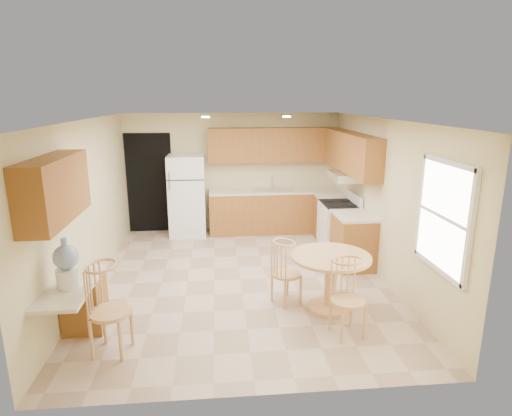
{
  "coord_description": "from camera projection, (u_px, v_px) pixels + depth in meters",
  "views": [
    {
      "loc": [
        -0.33,
        -6.3,
        2.82
      ],
      "look_at": [
        0.28,
        0.3,
        1.09
      ],
      "focal_mm": 30.0,
      "sensor_mm": 36.0,
      "label": 1
    }
  ],
  "objects": [
    {
      "name": "floor",
      "position": [
        240.0,
        279.0,
        6.81
      ],
      "size": [
        5.5,
        5.5,
        0.0
      ],
      "primitive_type": "plane",
      "color": "tan",
      "rests_on": "ground"
    },
    {
      "name": "ceiling",
      "position": [
        239.0,
        120.0,
        6.18
      ],
      "size": [
        4.5,
        5.5,
        0.02
      ],
      "primitive_type": "cube",
      "color": "white",
      "rests_on": "wall_back"
    },
    {
      "name": "wall_back",
      "position": [
        232.0,
        172.0,
        9.14
      ],
      "size": [
        4.5,
        0.02,
        2.5
      ],
      "primitive_type": "cube",
      "color": "beige",
      "rests_on": "floor"
    },
    {
      "name": "wall_front",
      "position": [
        256.0,
        277.0,
        3.85
      ],
      "size": [
        4.5,
        0.02,
        2.5
      ],
      "primitive_type": "cube",
      "color": "beige",
      "rests_on": "floor"
    },
    {
      "name": "wall_left",
      "position": [
        87.0,
        207.0,
        6.29
      ],
      "size": [
        0.02,
        5.5,
        2.5
      ],
      "primitive_type": "cube",
      "color": "beige",
      "rests_on": "floor"
    },
    {
      "name": "wall_right",
      "position": [
        383.0,
        200.0,
        6.7
      ],
      "size": [
        0.02,
        5.5,
        2.5
      ],
      "primitive_type": "cube",
      "color": "beige",
      "rests_on": "floor"
    },
    {
      "name": "doorway",
      "position": [
        150.0,
        183.0,
        9.02
      ],
      "size": [
        0.9,
        0.02,
        2.1
      ],
      "primitive_type": "cube",
      "color": "black",
      "rests_on": "floor"
    },
    {
      "name": "base_cab_back",
      "position": [
        274.0,
        212.0,
        9.14
      ],
      "size": [
        2.75,
        0.6,
        0.87
      ],
      "primitive_type": "cube",
      "color": "#9B6027",
      "rests_on": "floor"
    },
    {
      "name": "counter_back",
      "position": [
        274.0,
        191.0,
        9.02
      ],
      "size": [
        2.75,
        0.63,
        0.04
      ],
      "primitive_type": "cube",
      "color": "beige",
      "rests_on": "base_cab_back"
    },
    {
      "name": "base_cab_right_a",
      "position": [
        331.0,
        218.0,
        8.66
      ],
      "size": [
        0.6,
        0.59,
        0.87
      ],
      "primitive_type": "cube",
      "color": "#9B6027",
      "rests_on": "floor"
    },
    {
      "name": "counter_right_a",
      "position": [
        332.0,
        196.0,
        8.55
      ],
      "size": [
        0.63,
        0.59,
        0.04
      ],
      "primitive_type": "cube",
      "color": "beige",
      "rests_on": "base_cab_right_a"
    },
    {
      "name": "base_cab_right_b",
      "position": [
        353.0,
        242.0,
        7.26
      ],
      "size": [
        0.6,
        0.8,
        0.87
      ],
      "primitive_type": "cube",
      "color": "#9B6027",
      "rests_on": "floor"
    },
    {
      "name": "counter_right_b",
      "position": [
        355.0,
        216.0,
        7.15
      ],
      "size": [
        0.63,
        0.8,
        0.04
      ],
      "primitive_type": "cube",
      "color": "beige",
      "rests_on": "base_cab_right_b"
    },
    {
      "name": "upper_cab_back",
      "position": [
        274.0,
        145.0,
        8.91
      ],
      "size": [
        2.75,
        0.33,
        0.7
      ],
      "primitive_type": "cube",
      "color": "#9B6027",
      "rests_on": "wall_back"
    },
    {
      "name": "upper_cab_right",
      "position": [
        351.0,
        152.0,
        7.7
      ],
      "size": [
        0.33,
        2.42,
        0.7
      ],
      "primitive_type": "cube",
      "color": "#9B6027",
      "rests_on": "wall_right"
    },
    {
      "name": "upper_cab_left",
      "position": [
        54.0,
        189.0,
        4.61
      ],
      "size": [
        0.33,
        1.4,
        0.7
      ],
      "primitive_type": "cube",
      "color": "#9B6027",
      "rests_on": "wall_left"
    },
    {
      "name": "sink",
      "position": [
        273.0,
        190.0,
        9.02
      ],
      "size": [
        0.78,
        0.44,
        0.01
      ],
      "primitive_type": "cube",
      "color": "silver",
      "rests_on": "counter_back"
    },
    {
      "name": "range_hood",
      "position": [
        345.0,
        176.0,
        7.77
      ],
      "size": [
        0.5,
        0.76,
        0.14
      ],
      "primitive_type": "cube",
      "color": "silver",
      "rests_on": "upper_cab_right"
    },
    {
      "name": "desk_pedestal",
      "position": [
        84.0,
        303.0,
        5.27
      ],
      "size": [
        0.48,
        0.42,
        0.72
      ],
      "primitive_type": "cube",
      "color": "#9B6027",
      "rests_on": "floor"
    },
    {
      "name": "desk_top",
      "position": [
        71.0,
        287.0,
        4.8
      ],
      "size": [
        0.5,
        1.2,
        0.04
      ],
      "primitive_type": "cube",
      "color": "beige",
      "rests_on": "desk_pedestal"
    },
    {
      "name": "window",
      "position": [
        444.0,
        217.0,
        4.85
      ],
      "size": [
        0.06,
        1.12,
        1.3
      ],
      "color": "white",
      "rests_on": "wall_right"
    },
    {
      "name": "can_light_a",
      "position": [
        206.0,
        117.0,
        7.29
      ],
      "size": [
        0.14,
        0.14,
        0.02
      ],
      "primitive_type": "cylinder",
      "color": "white",
      "rests_on": "ceiling"
    },
    {
      "name": "can_light_b",
      "position": [
        287.0,
        117.0,
        7.42
      ],
      "size": [
        0.14,
        0.14,
        0.02
      ],
      "primitive_type": "cylinder",
      "color": "white",
      "rests_on": "ceiling"
    },
    {
      "name": "refrigerator",
      "position": [
        187.0,
        196.0,
        8.83
      ],
      "size": [
        0.74,
        0.72,
        1.68
      ],
      "color": "white",
      "rests_on": "floor"
    },
    {
      "name": "stove",
      "position": [
        339.0,
        226.0,
        8.0
      ],
      "size": [
        0.65,
        0.76,
        1.09
      ],
      "color": "white",
      "rests_on": "floor"
    },
    {
      "name": "dining_table",
      "position": [
        330.0,
        274.0,
        5.72
      ],
      "size": [
        1.06,
        1.06,
        0.79
      ],
      "rotation": [
        0.0,
        0.0,
        -0.05
      ],
      "color": "tan",
      "rests_on": "floor"
    },
    {
      "name": "chair_table_a",
      "position": [
        288.0,
        268.0,
        5.82
      ],
      "size": [
        0.4,
        0.51,
        0.91
      ],
      "rotation": [
        0.0,
        0.0,
        -1.05
      ],
      "color": "tan",
      "rests_on": "floor"
    },
    {
      "name": "chair_table_b",
      "position": [
        351.0,
        294.0,
        5.0
      ],
      "size": [
        0.42,
        0.44,
        0.95
      ],
      "rotation": [
        0.0,
        0.0,
        3.37
      ],
      "color": "tan",
      "rests_on": "floor"
    },
    {
      "name": "chair_desk",
      "position": [
        107.0,
        305.0,
        4.62
      ],
      "size": [
        0.46,
        0.6,
        1.05
      ],
      "rotation": [
        0.0,
        0.0,
        -1.75
      ],
      "color": "tan",
      "rests_on": "floor"
    },
    {
      "name": "water_crock",
      "position": [
        67.0,
        265.0,
        4.69
      ],
      "size": [
        0.27,
        0.27,
        0.57
      ],
      "color": "white",
      "rests_on": "desk_top"
    }
  ]
}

